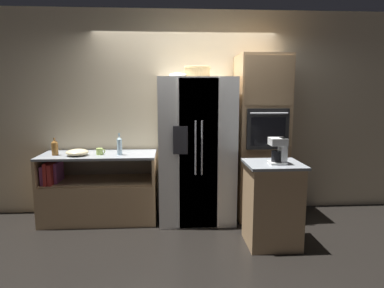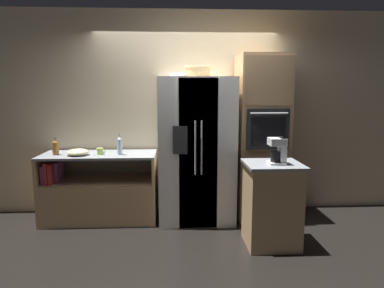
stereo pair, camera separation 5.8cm
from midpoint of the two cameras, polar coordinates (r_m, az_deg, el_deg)
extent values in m
plane|color=black|center=(4.67, -1.14, -12.61)|extent=(20.00, 20.00, 0.00)
cube|color=beige|center=(4.85, -1.46, 5.19)|extent=(12.00, 0.06, 2.80)
cube|color=tan|center=(4.80, -15.31, -9.03)|extent=(1.48, 0.67, 0.53)
cube|color=tan|center=(4.72, -15.44, -5.89)|extent=(1.42, 0.61, 0.02)
cube|color=tan|center=(4.88, -23.87, -3.90)|extent=(0.04, 0.67, 0.34)
cube|color=tan|center=(4.59, -6.65, -3.96)|extent=(0.04, 0.67, 0.34)
cube|color=gray|center=(4.65, -15.62, -1.75)|extent=(1.48, 0.67, 0.03)
cube|color=#934784|center=(4.84, -23.31, -4.40)|extent=(0.04, 0.44, 0.24)
cube|color=#B72D28|center=(4.82, -22.76, -4.17)|extent=(0.04, 0.49, 0.28)
cube|color=#B72D28|center=(4.80, -22.15, -4.27)|extent=(0.05, 0.50, 0.26)
cube|color=#934784|center=(4.79, -21.64, -4.32)|extent=(0.03, 0.31, 0.26)
cube|color=white|center=(4.51, 0.32, -0.98)|extent=(0.97, 0.74, 1.88)
cube|color=white|center=(4.13, 0.61, -1.88)|extent=(0.48, 0.02, 1.84)
cube|color=white|center=(4.13, 0.78, -1.88)|extent=(0.48, 0.02, 1.84)
cylinder|color=#B2B2B7|center=(4.09, 0.20, -0.66)|extent=(0.02, 0.02, 0.66)
cylinder|color=#B2B2B7|center=(4.10, 1.26, -0.65)|extent=(0.02, 0.02, 0.66)
cube|color=#2D2D33|center=(4.08, -2.35, 0.64)|extent=(0.18, 0.01, 0.34)
cube|color=tan|center=(4.68, 10.95, 1.03)|extent=(0.64, 0.64, 2.17)
cube|color=black|center=(4.34, 12.14, 2.45)|extent=(0.53, 0.04, 0.51)
cube|color=black|center=(4.32, 12.20, 2.02)|extent=(0.43, 0.01, 0.36)
cylinder|color=#B2B2B7|center=(4.29, 12.35, 5.03)|extent=(0.46, 0.02, 0.02)
cube|color=#A68259|center=(4.33, 12.34, 10.29)|extent=(0.60, 0.01, 0.61)
cube|color=tan|center=(3.95, 12.80, -9.94)|extent=(0.56, 0.52, 0.90)
cube|color=gray|center=(3.83, 13.04, -3.30)|extent=(0.61, 0.57, 0.03)
cylinder|color=tan|center=(4.43, 0.53, 11.85)|extent=(0.32, 0.32, 0.12)
torus|color=tan|center=(4.43, 0.53, 12.65)|extent=(0.34, 0.34, 0.03)
ellipsoid|color=white|center=(4.41, -2.68, 11.41)|extent=(0.24, 0.24, 0.06)
cylinder|color=brown|center=(4.70, -22.22, -0.78)|extent=(0.08, 0.08, 0.16)
cone|color=brown|center=(4.69, -22.29, 0.46)|extent=(0.08, 0.08, 0.04)
cylinder|color=brown|center=(4.68, -22.31, 0.83)|extent=(0.03, 0.03, 0.02)
cylinder|color=silver|center=(4.47, -12.35, -0.51)|extent=(0.07, 0.07, 0.20)
cone|color=silver|center=(4.46, -12.40, 1.00)|extent=(0.07, 0.07, 0.04)
cylinder|color=silver|center=(4.45, -12.41, 1.50)|extent=(0.02, 0.02, 0.04)
cylinder|color=#B2D166|center=(4.57, -15.51, -1.21)|extent=(0.08, 0.08, 0.08)
torus|color=#B2D166|center=(4.56, -14.97, -1.20)|extent=(0.06, 0.01, 0.06)
ellipsoid|color=beige|center=(4.58, -18.94, -1.32)|extent=(0.28, 0.28, 0.08)
cube|color=white|center=(3.78, 13.57, -3.04)|extent=(0.17, 0.18, 0.02)
cylinder|color=black|center=(3.76, 13.42, -1.99)|extent=(0.10, 0.10, 0.12)
cube|color=white|center=(3.77, 14.45, -1.12)|extent=(0.06, 0.15, 0.28)
cube|color=white|center=(3.74, 13.69, 0.39)|extent=(0.17, 0.18, 0.08)
camera|label=1|loc=(0.03, -90.38, -0.06)|focal=32.00mm
camera|label=2|loc=(0.03, 89.62, 0.06)|focal=32.00mm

